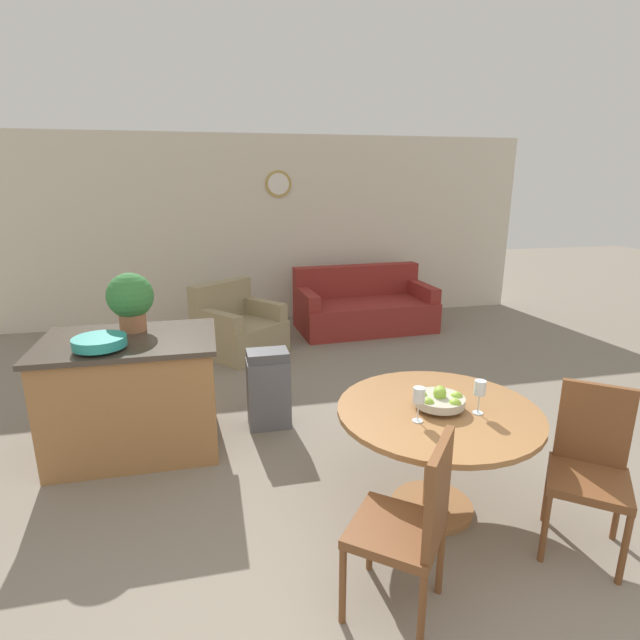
% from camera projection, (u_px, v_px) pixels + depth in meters
% --- Properties ---
extents(wall_back, '(8.00, 0.09, 2.70)m').
position_uv_depth(wall_back, '(266.00, 230.00, 7.38)').
color(wall_back, beige).
rests_on(wall_back, ground_plane).
extents(dining_table, '(1.26, 1.26, 0.72)m').
position_uv_depth(dining_table, '(437.00, 432.00, 3.13)').
color(dining_table, '#9E6B3D').
rests_on(dining_table, ground_plane).
extents(dining_chair_near_left, '(0.59, 0.59, 0.97)m').
position_uv_depth(dining_chair_near_left, '(412.00, 521.00, 2.35)').
color(dining_chair_near_left, brown).
rests_on(dining_chair_near_left, ground_plane).
extents(dining_chair_near_right, '(0.59, 0.59, 0.97)m').
position_uv_depth(dining_chair_near_right, '(590.00, 462.00, 2.84)').
color(dining_chair_near_right, brown).
rests_on(dining_chair_near_right, ground_plane).
extents(fruit_bowl, '(0.31, 0.31, 0.14)m').
position_uv_depth(fruit_bowl, '(439.00, 400.00, 3.07)').
color(fruit_bowl, '#B7B29E').
rests_on(fruit_bowl, dining_table).
extents(wine_glass_left, '(0.07, 0.07, 0.21)m').
position_uv_depth(wine_glass_left, '(419.00, 396.00, 2.88)').
color(wine_glass_left, silver).
rests_on(wine_glass_left, dining_table).
extents(wine_glass_right, '(0.07, 0.07, 0.21)m').
position_uv_depth(wine_glass_right, '(480.00, 389.00, 2.98)').
color(wine_glass_right, silver).
rests_on(wine_glass_right, dining_table).
extents(kitchen_island, '(1.30, 0.90, 0.92)m').
position_uv_depth(kitchen_island, '(134.00, 394.00, 3.91)').
color(kitchen_island, '#9E6B3D').
rests_on(kitchen_island, ground_plane).
extents(teal_bowl, '(0.37, 0.37, 0.10)m').
position_uv_depth(teal_bowl, '(100.00, 342.00, 3.52)').
color(teal_bowl, teal).
rests_on(teal_bowl, kitchen_island).
extents(potted_plant, '(0.36, 0.36, 0.47)m').
position_uv_depth(potted_plant, '(130.00, 299.00, 3.91)').
color(potted_plant, '#A36642').
rests_on(potted_plant, kitchen_island).
extents(trash_bin, '(0.36, 0.25, 0.69)m').
position_uv_depth(trash_bin, '(269.00, 389.00, 4.30)').
color(trash_bin, '#56565B').
rests_on(trash_bin, ground_plane).
extents(couch, '(1.94, 1.08, 0.86)m').
position_uv_depth(couch, '(364.00, 308.00, 7.15)').
color(couch, maroon).
rests_on(couch, ground_plane).
extents(armchair, '(1.22, 1.22, 0.85)m').
position_uv_depth(armchair, '(238.00, 330.00, 6.16)').
color(armchair, '#998966').
rests_on(armchair, ground_plane).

